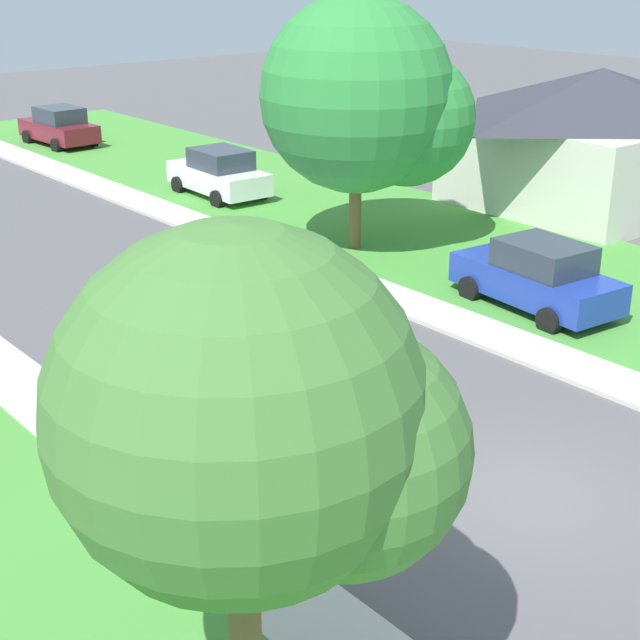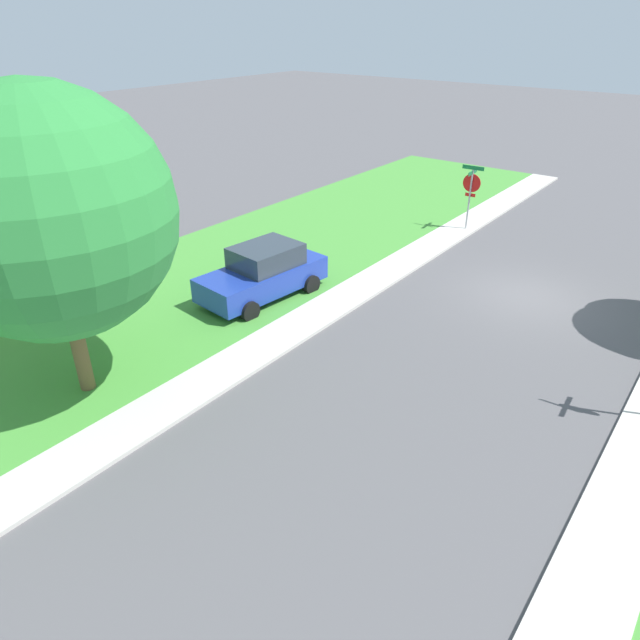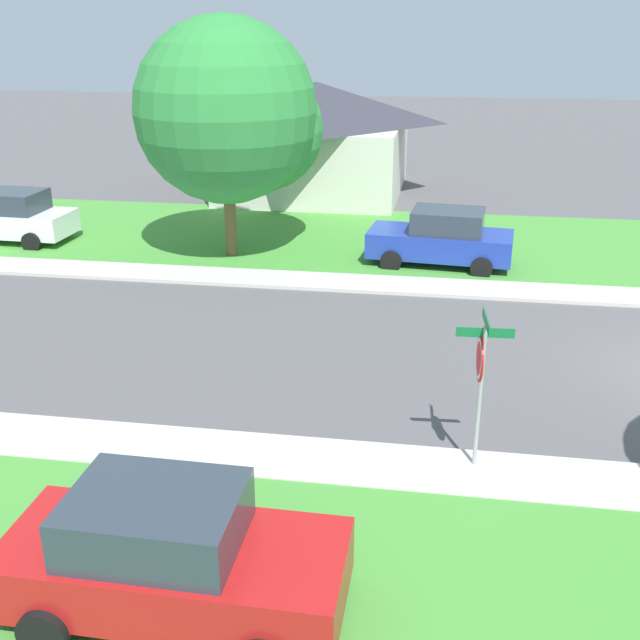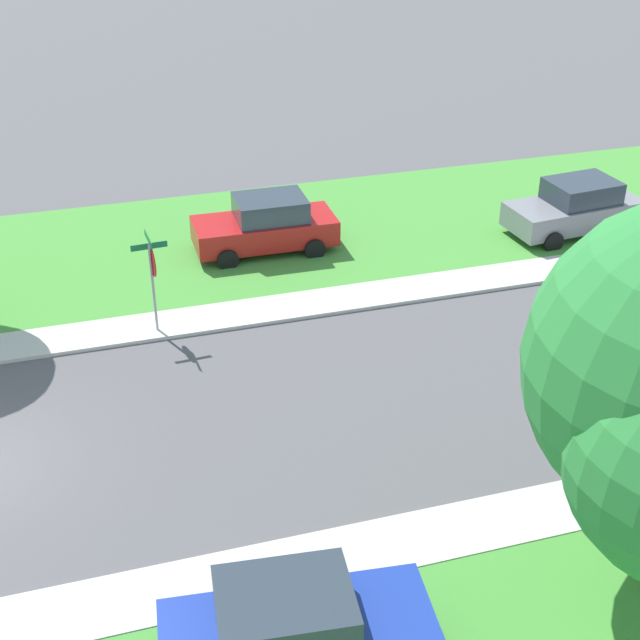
{
  "view_description": "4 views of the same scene",
  "coord_description": "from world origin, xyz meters",
  "px_view_note": "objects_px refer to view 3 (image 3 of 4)",
  "views": [
    {
      "loc": [
        -11.08,
        -7.85,
        8.27
      ],
      "look_at": [
        0.09,
        5.48,
        1.4
      ],
      "focal_mm": 52.72,
      "sensor_mm": 36.0,
      "label": 1
    },
    {
      "loc": [
        -4.88,
        17.61,
        8.28
      ],
      "look_at": [
        2.87,
        7.53,
        1.4
      ],
      "focal_mm": 31.94,
      "sensor_mm": 36.0,
      "label": 2
    },
    {
      "loc": [
        -15.75,
        5.56,
        7.13
      ],
      "look_at": [
        -1.59,
        7.75,
        1.4
      ],
      "focal_mm": 42.73,
      "sensor_mm": 36.0,
      "label": 3
    },
    {
      "loc": [
        16.47,
        2.87,
        12.22
      ],
      "look_at": [
        -1.52,
        8.24,
        1.4
      ],
      "focal_mm": 51.25,
      "sensor_mm": 36.0,
      "label": 4
    }
  ],
  "objects_px": {
    "car_red_driveway_right": "(170,556)",
    "tree_corner_large": "(235,116)",
    "stop_sign_far_corner": "(480,368)",
    "house_right_setback": "(317,136)",
    "car_white_near_corner": "(9,217)",
    "car_blue_across_road": "(442,238)"
  },
  "relations": [
    {
      "from": "stop_sign_far_corner",
      "to": "car_red_driveway_right",
      "type": "xyz_separation_m",
      "value": [
        -3.98,
        3.89,
        -1.01
      ]
    },
    {
      "from": "car_blue_across_road",
      "to": "house_right_setback",
      "type": "xyz_separation_m",
      "value": [
        10.0,
        5.43,
        1.5
      ]
    },
    {
      "from": "stop_sign_far_corner",
      "to": "house_right_setback",
      "type": "xyz_separation_m",
      "value": [
        21.31,
        6.05,
        0.49
      ]
    },
    {
      "from": "stop_sign_far_corner",
      "to": "car_white_near_corner",
      "type": "bearing_deg",
      "value": 51.9
    },
    {
      "from": "car_red_driveway_right",
      "to": "car_blue_across_road",
      "type": "xyz_separation_m",
      "value": [
        15.29,
        -3.26,
        0.0
      ]
    },
    {
      "from": "stop_sign_far_corner",
      "to": "house_right_setback",
      "type": "bearing_deg",
      "value": 15.84
    },
    {
      "from": "car_red_driveway_right",
      "to": "house_right_setback",
      "type": "relative_size",
      "value": 0.47
    },
    {
      "from": "stop_sign_far_corner",
      "to": "car_red_driveway_right",
      "type": "distance_m",
      "value": 5.65
    },
    {
      "from": "car_white_near_corner",
      "to": "car_red_driveway_right",
      "type": "distance_m",
      "value": 19.26
    },
    {
      "from": "stop_sign_far_corner",
      "to": "car_white_near_corner",
      "type": "relative_size",
      "value": 0.63
    },
    {
      "from": "car_white_near_corner",
      "to": "tree_corner_large",
      "type": "xyz_separation_m",
      "value": [
        -0.21,
        -8.01,
        3.46
      ]
    },
    {
      "from": "car_blue_across_road",
      "to": "car_white_near_corner",
      "type": "bearing_deg",
      "value": 88.25
    },
    {
      "from": "car_blue_across_road",
      "to": "tree_corner_large",
      "type": "distance_m",
      "value": 7.24
    },
    {
      "from": "car_red_driveway_right",
      "to": "tree_corner_large",
      "type": "distance_m",
      "value": 16.2
    },
    {
      "from": "stop_sign_far_corner",
      "to": "car_red_driveway_right",
      "type": "relative_size",
      "value": 0.64
    },
    {
      "from": "car_blue_across_road",
      "to": "house_right_setback",
      "type": "distance_m",
      "value": 11.47
    },
    {
      "from": "stop_sign_far_corner",
      "to": "car_red_driveway_right",
      "type": "bearing_deg",
      "value": 135.66
    },
    {
      "from": "stop_sign_far_corner",
      "to": "house_right_setback",
      "type": "relative_size",
      "value": 0.3
    },
    {
      "from": "tree_corner_large",
      "to": "house_right_setback",
      "type": "xyz_separation_m",
      "value": [
        9.76,
        -0.93,
        -1.96
      ]
    },
    {
      "from": "car_white_near_corner",
      "to": "tree_corner_large",
      "type": "relative_size",
      "value": 0.6
    },
    {
      "from": "car_red_driveway_right",
      "to": "house_right_setback",
      "type": "xyz_separation_m",
      "value": [
        25.29,
        2.16,
        1.5
      ]
    },
    {
      "from": "car_red_driveway_right",
      "to": "car_blue_across_road",
      "type": "height_order",
      "value": "same"
    }
  ]
}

